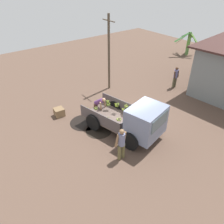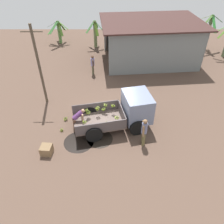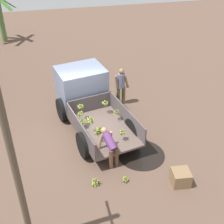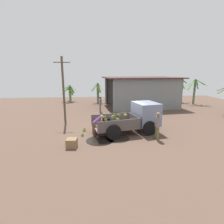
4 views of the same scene
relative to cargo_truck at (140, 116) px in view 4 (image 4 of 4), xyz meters
name	(u,v)px [view 4 (image 4 of 4)]	position (x,y,z in m)	size (l,w,h in m)	color
ground	(124,130)	(-1.06, 0.32, -1.09)	(36.00, 36.00, 0.00)	brown
mud_patch_0	(100,141)	(-2.91, -1.57, -1.09)	(1.72, 1.72, 0.01)	black
mud_patch_1	(118,139)	(-1.72, -1.34, -1.09)	(1.48, 1.48, 0.01)	#2A231D
cargo_truck	(140,116)	(0.00, 0.00, 0.00)	(4.84, 2.93, 2.06)	brown
warehouse_shed	(144,86)	(2.88, 9.29, 1.47)	(9.30, 7.11, 3.58)	gray
utility_pole	(64,90)	(-5.62, 2.37, 1.67)	(1.27, 0.17, 5.35)	brown
banana_palm_0	(179,89)	(8.67, 11.93, 0.73)	(2.42, 2.00, 3.39)	#6C7F53
banana_palm_1	(70,93)	(-6.75, 13.57, 0.18)	(2.22, 2.87, 2.36)	#5D8C47
banana_palm_3	(195,91)	(9.87, 10.01, 0.70)	(2.52, 1.81, 3.27)	#627652
banana_palm_4	(98,93)	(-2.76, 12.43, 0.32)	(1.74, 1.97, 2.70)	#6B7B4D
person_foreground_visitor	(157,125)	(0.69, -1.70, -0.12)	(0.32, 0.66, 1.75)	brown
person_worker_loading	(97,123)	(-3.05, -0.37, -0.32)	(0.80, 0.72, 1.31)	brown
person_bystander_near_shed	(100,104)	(-2.62, 6.40, -0.17)	(0.32, 0.59, 1.67)	brown
banana_bunch_on_ground_0	(82,135)	(-4.04, -0.67, -1.00)	(0.23, 0.22, 0.17)	brown
banana_bunch_on_ground_1	(84,129)	(-3.97, 0.32, -0.96)	(0.27, 0.28, 0.23)	#494230
wooden_crate_0	(72,143)	(-4.50, -2.40, -0.84)	(0.57, 0.57, 0.51)	brown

